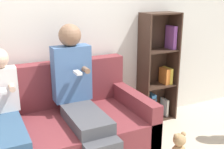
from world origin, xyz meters
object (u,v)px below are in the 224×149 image
(couch, at_px, (41,136))
(bookshelf, at_px, (157,74))
(teddy_bear, at_px, (179,149))
(adult_seated, at_px, (81,96))
(child_seated, at_px, (8,121))

(couch, bearing_deg, bookshelf, 12.63)
(teddy_bear, bearing_deg, adult_seated, 146.80)
(couch, bearing_deg, child_seated, -154.18)
(child_seated, distance_m, teddy_bear, 1.55)
(adult_seated, height_order, bookshelf, bookshelf)
(couch, xyz_separation_m, bookshelf, (1.54, 0.34, 0.30))
(adult_seated, height_order, teddy_bear, adult_seated)
(child_seated, bearing_deg, bookshelf, 14.78)
(couch, relative_size, teddy_bear, 6.30)
(bookshelf, bearing_deg, couch, -167.37)
(bookshelf, bearing_deg, adult_seated, -159.78)
(child_seated, bearing_deg, teddy_bear, -17.73)
(adult_seated, xyz_separation_m, bookshelf, (1.16, 0.43, -0.07))
(couch, relative_size, adult_seated, 1.57)
(couch, distance_m, teddy_bear, 1.30)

